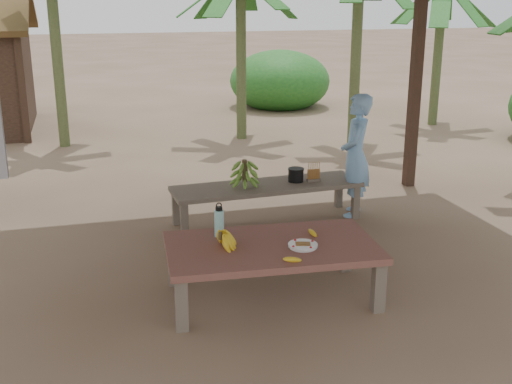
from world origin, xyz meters
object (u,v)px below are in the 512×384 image
object	(u,v)px
work_table	(272,251)
ripe_banana_bunch	(220,239)
woman	(356,156)
plate	(303,246)
bench	(267,189)
water_flask	(219,222)
cooking_pot	(296,175)

from	to	relation	value
work_table	ripe_banana_bunch	xyz separation A→B (m)	(-0.44, 0.03, 0.14)
ripe_banana_bunch	woman	distance (m)	2.74
work_table	plate	xyz separation A→B (m)	(0.23, -0.14, 0.08)
bench	woman	xyz separation A→B (m)	(1.08, -0.04, 0.34)
water_flask	cooking_pot	size ratio (longest dim) A/B	1.76
bench	plate	world-z (taller)	plate
bench	cooking_pot	world-z (taller)	cooking_pot
work_table	water_flask	world-z (taller)	water_flask
water_flask	cooking_pot	xyz separation A→B (m)	(1.27, 1.63, -0.11)
work_table	bench	xyz separation A→B (m)	(0.51, 1.91, -0.04)
bench	water_flask	world-z (taller)	water_flask
water_flask	woman	size ratio (longest dim) A/B	0.21
bench	water_flask	bearing A→B (deg)	-122.59
plate	cooking_pot	world-z (taller)	cooking_pot
bench	water_flask	size ratio (longest dim) A/B	7.10
bench	cooking_pot	size ratio (longest dim) A/B	12.52
water_flask	plate	bearing A→B (deg)	-35.60
bench	cooking_pot	bearing A→B (deg)	2.06
work_table	plate	distance (m)	0.28
cooking_pot	bench	bearing A→B (deg)	-174.85
cooking_pot	woman	world-z (taller)	woman
water_flask	woman	bearing A→B (deg)	38.25
cooking_pot	woman	distance (m)	0.75
plate	water_flask	world-z (taller)	water_flask
work_table	woman	size ratio (longest dim) A/B	1.28
work_table	cooking_pot	xyz separation A→B (m)	(0.87, 1.94, 0.09)
woman	bench	bearing A→B (deg)	-64.47
water_flask	woman	world-z (taller)	woman
bench	ripe_banana_bunch	xyz separation A→B (m)	(-0.95, -1.87, 0.18)
ripe_banana_bunch	plate	world-z (taller)	ripe_banana_bunch
ripe_banana_bunch	bench	bearing A→B (deg)	63.04
work_table	plate	world-z (taller)	plate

